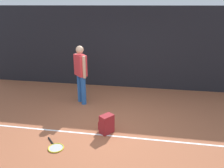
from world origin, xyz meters
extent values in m
plane|color=#9E5638|center=(0.00, 0.00, 0.00)|extent=(12.00, 12.00, 0.00)
cube|color=black|center=(0.00, 3.00, 1.37)|extent=(10.00, 0.10, 2.73)
cube|color=white|center=(0.00, -0.24, 0.00)|extent=(9.00, 0.05, 0.00)
cylinder|color=#2659A5|center=(-0.99, 1.30, 0.42)|extent=(0.14, 0.14, 0.85)
cylinder|color=#2659A5|center=(-1.15, 1.47, 0.42)|extent=(0.14, 0.14, 0.85)
cube|color=red|center=(-1.07, 1.39, 1.15)|extent=(0.44, 0.44, 0.60)
sphere|color=#D8A884|center=(-1.07, 1.39, 1.59)|extent=(0.22, 0.22, 0.22)
cylinder|color=#D8A884|center=(-0.92, 1.23, 1.14)|extent=(0.09, 0.09, 0.62)
cylinder|color=#D8A884|center=(-1.22, 1.55, 1.14)|extent=(0.09, 0.09, 0.62)
cylinder|color=black|center=(-1.15, -0.67, 0.01)|extent=(0.23, 0.24, 0.03)
torus|color=gold|center=(-0.94, -0.88, 0.01)|extent=(0.46, 0.46, 0.02)
cylinder|color=#B2B2B2|center=(-0.94, -0.88, 0.01)|extent=(0.39, 0.39, 0.00)
cube|color=maroon|center=(-0.03, -0.12, 0.22)|extent=(0.34, 0.36, 0.44)
cube|color=maroon|center=(-0.14, -0.03, 0.14)|extent=(0.20, 0.22, 0.20)
camera|label=1|loc=(0.82, -4.50, 2.78)|focal=35.93mm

